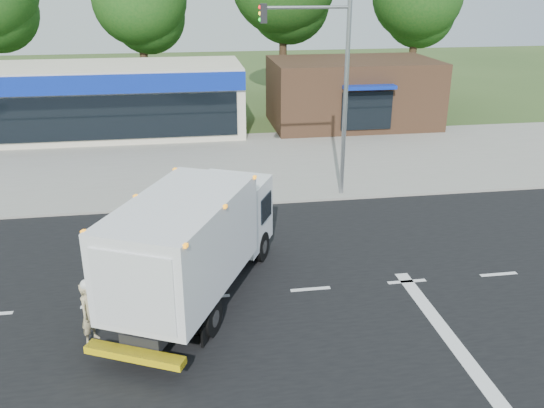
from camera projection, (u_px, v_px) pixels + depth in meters
name	position (u px, v px, depth m)	size (l,w,h in m)	color
ground	(310.00, 290.00, 17.07)	(120.00, 120.00, 0.00)	#385123
road_asphalt	(310.00, 289.00, 17.07)	(60.00, 14.00, 0.02)	black
sidewalk	(269.00, 193.00, 24.59)	(60.00, 2.40, 0.12)	gray
parking_apron	(253.00, 155.00, 29.94)	(60.00, 9.00, 0.02)	gray
lane_markings	(368.00, 309.00, 16.02)	(55.20, 7.00, 0.01)	silver
ems_box_truck	(195.00, 238.00, 15.89)	(5.36, 7.85, 3.36)	black
emergency_worker	(89.00, 311.00, 14.34)	(0.62, 0.72, 1.77)	tan
retail_strip_mall	(86.00, 100.00, 33.38)	(18.00, 6.20, 4.00)	beige
brown_storefront	(352.00, 92.00, 35.71)	(10.00, 6.70, 4.00)	#382316
traffic_signal_pole	(330.00, 79.00, 22.59)	(3.51, 0.25, 8.00)	gray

